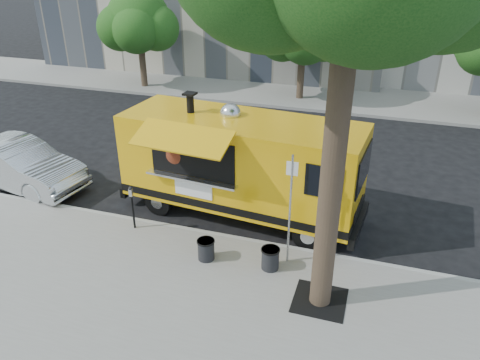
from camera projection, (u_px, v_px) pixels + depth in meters
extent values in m
plane|color=black|center=(247.00, 225.00, 13.93)|extent=(120.00, 120.00, 0.00)
cube|color=gray|center=(195.00, 313.00, 10.50)|extent=(60.00, 6.00, 0.15)
cube|color=#999993|center=(238.00, 240.00, 13.11)|extent=(60.00, 0.14, 0.16)
cube|color=gray|center=(320.00, 97.00, 25.35)|extent=(60.00, 5.00, 0.15)
cylinder|color=#33261C|center=(332.00, 174.00, 9.30)|extent=(0.48, 0.48, 6.50)
cube|color=black|center=(320.00, 300.00, 10.77)|extent=(1.20, 1.20, 0.02)
cylinder|color=#33261C|center=(143.00, 63.00, 26.45)|extent=(0.36, 0.36, 2.60)
sphere|color=#154813|center=(139.00, 20.00, 25.39)|extent=(3.42, 3.42, 3.42)
cylinder|color=#33261C|center=(301.00, 73.00, 24.33)|extent=(0.36, 0.36, 2.60)
sphere|color=#154813|center=(304.00, 26.00, 23.24)|extent=(3.60, 3.60, 3.60)
cylinder|color=silver|center=(290.00, 211.00, 11.44)|extent=(0.06, 0.06, 3.00)
cube|color=white|center=(292.00, 169.00, 10.92)|extent=(0.28, 0.02, 0.35)
cylinder|color=black|center=(133.00, 212.00, 13.30)|extent=(0.06, 0.06, 1.05)
cube|color=silver|center=(131.00, 193.00, 13.02)|extent=(0.10, 0.08, 0.22)
sphere|color=black|center=(130.00, 189.00, 12.96)|extent=(0.11, 0.11, 0.11)
cube|color=#EAAB0C|center=(241.00, 160.00, 13.73)|extent=(7.19, 3.02, 2.53)
cube|color=black|center=(241.00, 191.00, 14.20)|extent=(7.21, 3.04, 0.24)
cube|color=black|center=(359.00, 224.00, 13.07)|extent=(0.39, 2.26, 0.32)
cube|color=black|center=(143.00, 179.00, 15.59)|extent=(0.39, 2.26, 0.32)
cube|color=black|center=(364.00, 168.00, 12.31)|extent=(0.23, 1.89, 1.02)
cylinder|color=black|center=(309.00, 235.00, 12.69)|extent=(0.89, 0.38, 0.86)
cylinder|color=black|center=(326.00, 202.00, 14.31)|extent=(0.89, 0.38, 0.86)
cylinder|color=black|center=(159.00, 201.00, 14.36)|extent=(0.89, 0.38, 0.86)
cylinder|color=black|center=(190.00, 175.00, 15.98)|extent=(0.89, 0.38, 0.86)
cube|color=black|center=(193.00, 157.00, 12.97)|extent=(2.59, 0.42, 1.13)
cube|color=silver|center=(191.00, 179.00, 13.11)|extent=(2.81, 0.61, 0.06)
cube|color=#EAAB0C|center=(182.00, 138.00, 12.16)|extent=(2.77, 1.27, 0.45)
cube|color=white|center=(193.00, 188.00, 13.33)|extent=(1.18, 0.15, 0.54)
cylinder|color=black|center=(190.00, 103.00, 13.61)|extent=(0.22, 0.22, 0.59)
sphere|color=silver|center=(230.00, 114.00, 13.46)|extent=(0.60, 0.60, 0.60)
sphere|color=maroon|center=(180.00, 151.00, 13.44)|extent=(0.90, 0.90, 0.90)
cylinder|color=#FF590C|center=(176.00, 159.00, 13.31)|extent=(0.38, 0.16, 0.37)
imported|color=silver|center=(19.00, 165.00, 15.84)|extent=(5.09, 2.42, 1.61)
cylinder|color=black|center=(270.00, 259.00, 11.73)|extent=(0.44, 0.44, 0.58)
cylinder|color=black|center=(271.00, 250.00, 11.61)|extent=(0.48, 0.48, 0.04)
cylinder|color=black|center=(206.00, 250.00, 12.08)|extent=(0.43, 0.43, 0.56)
cylinder|color=black|center=(206.00, 241.00, 11.97)|extent=(0.47, 0.47, 0.04)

